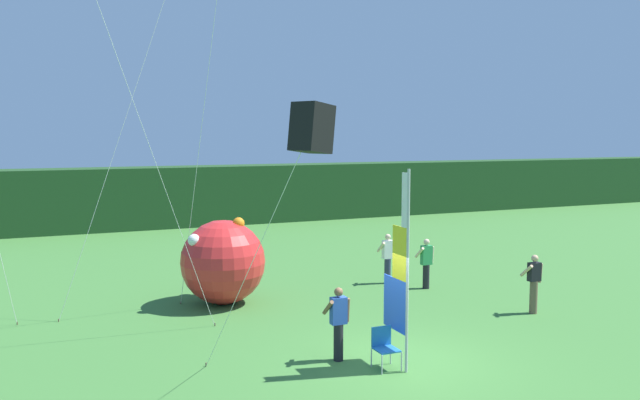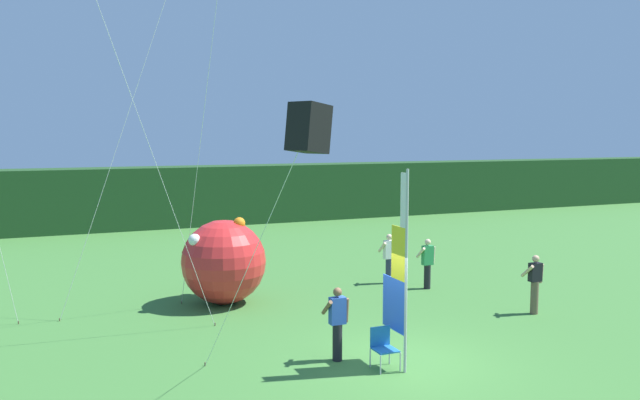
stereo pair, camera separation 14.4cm
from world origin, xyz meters
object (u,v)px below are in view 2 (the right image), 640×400
at_px(person_far_left, 427,262).
at_px(kite_black_box_4, 308,129).
at_px(banner_flag, 399,274).
at_px(folding_chair, 383,345).
at_px(person_near_banner, 337,322).
at_px(person_far_right, 389,257).
at_px(inflatable_balloon, 224,262).
at_px(person_mid_field, 535,283).

height_order(person_far_left, kite_black_box_4, kite_black_box_4).
xyz_separation_m(banner_flag, person_far_left, (4.47, 5.94, -1.21)).
bearing_deg(folding_chair, person_far_left, 50.56).
bearing_deg(person_far_left, person_near_banner, -137.73).
distance_m(banner_flag, folding_chair, 1.62).
height_order(person_far_right, kite_black_box_4, kite_black_box_4).
bearing_deg(person_near_banner, person_far_right, 52.65).
height_order(person_near_banner, inflatable_balloon, inflatable_balloon).
distance_m(inflatable_balloon, folding_chair, 6.90).
relative_size(banner_flag, person_mid_field, 2.59).
bearing_deg(folding_chair, kite_black_box_4, -141.62).
bearing_deg(banner_flag, person_far_left, 53.02).
bearing_deg(person_far_left, banner_flag, -126.98).
bearing_deg(person_near_banner, inflatable_balloon, 101.05).
xyz_separation_m(person_mid_field, person_far_left, (-1.20, 3.73, -0.02)).
bearing_deg(person_mid_field, kite_black_box_4, -154.33).
bearing_deg(person_far_right, kite_black_box_4, -125.97).
distance_m(person_near_banner, kite_black_box_4, 5.44).
xyz_separation_m(person_far_right, folding_chair, (-3.97, -6.96, -0.40)).
distance_m(person_near_banner, folding_chair, 1.15).
bearing_deg(folding_chair, banner_flag, -23.31).
distance_m(person_mid_field, person_far_left, 3.92).
bearing_deg(person_mid_field, person_far_right, 112.37).
xyz_separation_m(person_mid_field, kite_black_box_4, (-8.53, -4.10, 4.28)).
distance_m(person_near_banner, inflatable_balloon, 5.92).
bearing_deg(kite_black_box_4, person_near_banner, 57.23).
xyz_separation_m(banner_flag, person_far_right, (3.66, 7.09, -1.18)).
xyz_separation_m(person_far_left, kite_black_box_4, (-7.32, -7.82, 4.30)).
relative_size(banner_flag, person_far_left, 2.64).
height_order(banner_flag, person_mid_field, banner_flag).
distance_m(person_far_right, folding_chair, 8.03).
distance_m(person_near_banner, person_far_left, 7.45).
distance_m(person_near_banner, person_mid_field, 6.83).
xyz_separation_m(person_mid_field, inflatable_balloon, (-7.85, 4.52, 0.37)).
bearing_deg(inflatable_balloon, person_far_left, -6.79).
height_order(person_near_banner, kite_black_box_4, kite_black_box_4).
bearing_deg(folding_chair, person_far_right, 60.31).
relative_size(banner_flag, inflatable_balloon, 1.67).
relative_size(person_far_right, inflatable_balloon, 0.65).
distance_m(banner_flag, kite_black_box_4, 4.61).
xyz_separation_m(person_near_banner, kite_black_box_4, (-1.81, -2.82, 4.29)).
height_order(folding_chair, kite_black_box_4, kite_black_box_4).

